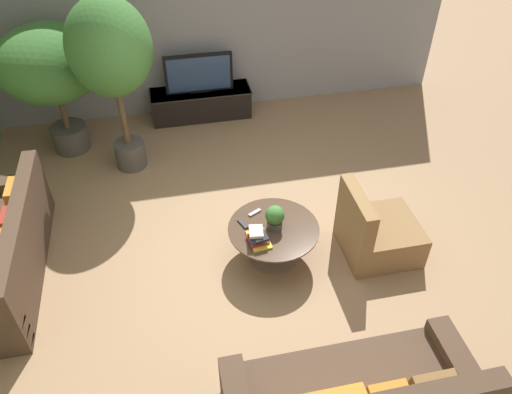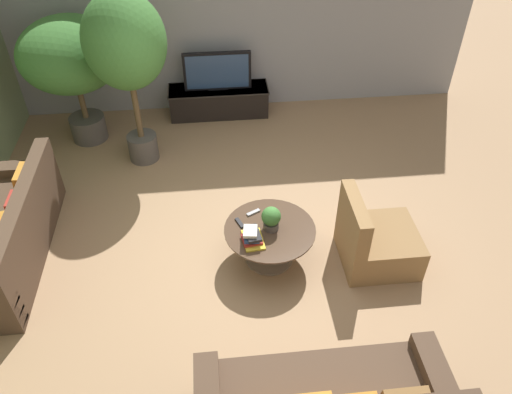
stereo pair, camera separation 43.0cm
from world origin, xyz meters
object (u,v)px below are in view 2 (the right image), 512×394
potted_palm_tall (71,58)px  potted_palm_corner (126,48)px  television (217,71)px  potted_plant_tabletop (271,218)px  couch_by_wall (7,237)px  coffee_table (270,238)px  armchair_wicker (375,242)px  media_console (219,101)px

potted_palm_tall → potted_palm_corner: (0.83, -0.60, 0.37)m
television → potted_plant_tabletop: size_ratio=3.69×
couch_by_wall → potted_palm_corner: bearing=142.2°
couch_by_wall → potted_palm_tall: size_ratio=1.20×
couch_by_wall → coffee_table: bearing=83.2°
coffee_table → potted_plant_tabletop: 0.28m
potted_palm_tall → potted_palm_corner: size_ratio=0.78×
armchair_wicker → potted_plant_tabletop: size_ratio=3.12×
television → potted_palm_corner: potted_palm_corner is taller
television → potted_palm_tall: size_ratio=0.56×
potted_palm_tall → potted_plant_tabletop: (2.35, -2.66, -0.67)m
potted_palm_tall → potted_plant_tabletop: bearing=-48.6°
potted_plant_tabletop → television: bearing=97.4°
armchair_wicker → media_console: bearing=24.9°
potted_palm_corner → potted_plant_tabletop: bearing=-53.7°
armchair_wicker → potted_palm_corner: size_ratio=0.37×
coffee_table → potted_palm_corner: bearing=126.0°
couch_by_wall → potted_plant_tabletop: couch_by_wall is taller
media_console → potted_palm_corner: (-1.11, -1.10, 1.40)m
couch_by_wall → potted_palm_corner: size_ratio=0.94×
couch_by_wall → television: bearing=139.1°
potted_plant_tabletop → potted_palm_tall: bearing=131.4°
media_console → couch_by_wall: couch_by_wall is taller
potted_palm_corner → coffee_table: bearing=-54.0°
couch_by_wall → armchair_wicker: armchair_wicker is taller
potted_plant_tabletop → couch_by_wall: bearing=173.4°
media_console → armchair_wicker: (1.53, -3.31, 0.04)m
media_console → potted_palm_tall: (-1.94, -0.50, 1.03)m
coffee_table → potted_palm_corner: size_ratio=0.43×
media_console → potted_palm_tall: size_ratio=0.85×
television → armchair_wicker: 3.67m
potted_plant_tabletop → media_console: bearing=97.4°
potted_palm_corner → media_console: bearing=44.8°
media_console → potted_plant_tabletop: 3.21m
coffee_table → potted_palm_tall: size_ratio=0.54×
couch_by_wall → potted_palm_corner: (1.34, 1.73, 1.34)m
coffee_table → couch_by_wall: (-2.85, 0.34, -0.02)m
armchair_wicker → television: bearing=24.9°
armchair_wicker → potted_palm_tall: 4.57m
armchair_wicker → potted_palm_tall: (-3.47, 2.81, 0.99)m
potted_palm_tall → coffee_table: bearing=-48.8°
potted_palm_tall → potted_plant_tabletop: 3.61m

